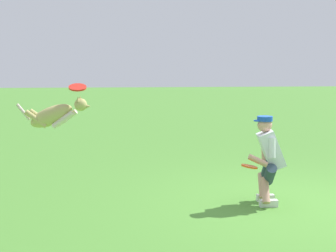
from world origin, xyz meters
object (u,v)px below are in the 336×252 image
at_px(dog, 55,115).
at_px(frisbee_flying, 78,87).
at_px(person, 268,157).
at_px(frisbee_held, 249,166).

bearing_deg(dog, frisbee_flying, 4.25).
xyz_separation_m(person, frisbee_held, (0.33, 0.21, -0.09)).
distance_m(frisbee_flying, frisbee_held, 2.62).
height_order(frisbee_flying, frisbee_held, frisbee_flying).
height_order(dog, frisbee_held, dog).
bearing_deg(frisbee_flying, person, -174.80).
bearing_deg(frisbee_flying, dog, -7.43).
xyz_separation_m(frisbee_flying, frisbee_held, (-2.36, -0.04, -1.13)).
distance_m(person, dog, 3.08).
relative_size(person, frisbee_flying, 5.48).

